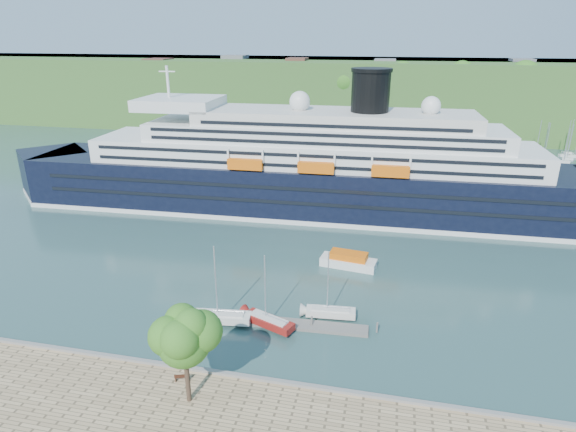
# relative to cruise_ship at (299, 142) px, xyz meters

# --- Properties ---
(ground) EXTENTS (400.00, 400.00, 0.00)m
(ground) POSITION_rel_cruise_ship_xyz_m (2.69, -51.42, -13.62)
(ground) COLOR #294947
(ground) RESTS_ON ground
(far_hillside) EXTENTS (400.00, 50.00, 24.00)m
(far_hillside) POSITION_rel_cruise_ship_xyz_m (2.69, 93.58, -1.62)
(far_hillside) COLOR #385A24
(far_hillside) RESTS_ON ground
(quay_coping) EXTENTS (220.00, 0.50, 0.30)m
(quay_coping) POSITION_rel_cruise_ship_xyz_m (2.69, -51.62, -12.47)
(quay_coping) COLOR slate
(quay_coping) RESTS_ON promenade
(cruise_ship) EXTENTS (121.85, 21.62, 27.25)m
(cruise_ship) POSITION_rel_cruise_ship_xyz_m (0.00, 0.00, 0.00)
(cruise_ship) COLOR black
(cruise_ship) RESTS_ON ground
(park_bench) EXTENTS (1.63, 1.09, 0.97)m
(park_bench) POSITION_rel_cruise_ship_xyz_m (-1.11, -53.29, -12.14)
(park_bench) COLOR #462214
(park_bench) RESTS_ON promenade
(promenade_tree) EXTENTS (6.43, 6.43, 10.66)m
(promenade_tree) POSITION_rel_cruise_ship_xyz_m (0.66, -55.71, -7.30)
(promenade_tree) COLOR #326B1C
(promenade_tree) RESTS_ON promenade
(floating_pontoon) EXTENTS (17.32, 2.90, 0.38)m
(floating_pontoon) POSITION_rel_cruise_ship_xyz_m (7.59, -40.27, -13.43)
(floating_pontoon) COLOR slate
(floating_pontoon) RESTS_ON ground
(sailboat_white_near) EXTENTS (7.80, 2.97, 9.83)m
(sailboat_white_near) POSITION_rel_cruise_ship_xyz_m (-1.10, -41.84, -8.71)
(sailboat_white_near) COLOR silver
(sailboat_white_near) RESTS_ON ground
(sailboat_red) EXTENTS (7.21, 4.40, 9.02)m
(sailboat_red) POSITION_rel_cruise_ship_xyz_m (4.60, -41.44, -9.11)
(sailboat_red) COLOR maroon
(sailboat_red) RESTS_ON ground
(sailboat_white_far) EXTENTS (6.78, 2.42, 8.58)m
(sailboat_white_far) POSITION_rel_cruise_ship_xyz_m (11.45, -37.77, -9.33)
(sailboat_white_far) COLOR silver
(sailboat_white_far) RESTS_ON ground
(tender_launch) EXTENTS (8.64, 3.97, 2.30)m
(tender_launch) POSITION_rel_cruise_ship_xyz_m (12.16, -23.19, -12.47)
(tender_launch) COLOR orange
(tender_launch) RESTS_ON ground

